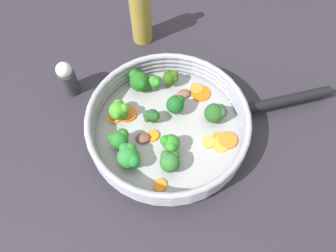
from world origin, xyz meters
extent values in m
plane|color=#26232C|center=(0.00, 0.00, 0.00)|extent=(4.00, 4.00, 0.00)
cylinder|color=#939699|center=(0.00, 0.00, 0.01)|extent=(0.34, 0.34, 0.02)
torus|color=gray|center=(0.00, 0.00, 0.02)|extent=(0.35, 0.35, 0.01)
torus|color=gray|center=(0.00, 0.00, 0.04)|extent=(0.35, 0.35, 0.01)
torus|color=gray|center=(0.00, 0.00, 0.05)|extent=(0.35, 0.35, 0.01)
torus|color=gray|center=(0.00, 0.00, 0.07)|extent=(0.35, 0.35, 0.01)
cylinder|color=black|center=(0.20, -0.20, 0.03)|extent=(0.18, 0.17, 0.02)
sphere|color=#949495|center=(0.09, -0.13, 0.02)|extent=(0.01, 0.01, 0.01)
sphere|color=#92979B|center=(0.14, -0.09, 0.02)|extent=(0.01, 0.01, 0.01)
cylinder|color=orange|center=(0.03, -0.12, 0.02)|extent=(0.05, 0.05, 0.00)
cylinder|color=orange|center=(-0.12, -0.05, 0.02)|extent=(0.03, 0.03, 0.00)
cylinder|color=#F79B31|center=(-0.11, 0.04, 0.02)|extent=(0.04, 0.04, 0.00)
cylinder|color=orange|center=(0.04, -0.11, 0.02)|extent=(0.04, 0.04, 0.00)
cylinder|color=#E35D0F|center=(0.12, -0.02, 0.02)|extent=(0.06, 0.06, 0.00)
cylinder|color=orange|center=(-0.02, 0.10, 0.02)|extent=(0.06, 0.06, 0.01)
cylinder|color=orange|center=(-0.03, 0.02, 0.02)|extent=(0.04, 0.04, 0.01)
cylinder|color=orange|center=(0.13, 0.00, 0.02)|extent=(0.04, 0.04, 0.01)
cylinder|color=orange|center=(0.04, -0.13, 0.02)|extent=(0.04, 0.04, 0.01)
cylinder|color=orange|center=(-0.04, 0.12, 0.02)|extent=(0.05, 0.05, 0.00)
cylinder|color=#EC953F|center=(0.02, -0.09, 0.02)|extent=(0.04, 0.04, 0.00)
cylinder|color=#6DA45C|center=(-0.09, 0.07, 0.03)|extent=(0.02, 0.02, 0.02)
sphere|color=#216724|center=(-0.09, 0.07, 0.05)|extent=(0.04, 0.04, 0.04)
sphere|color=#286820|center=(-0.08, 0.06, 0.05)|extent=(0.02, 0.02, 0.02)
sphere|color=#1C631C|center=(-0.09, 0.08, 0.05)|extent=(0.02, 0.02, 0.02)
sphere|color=#1C6521|center=(-0.08, 0.07, 0.05)|extent=(0.02, 0.02, 0.02)
cylinder|color=#6D9847|center=(-0.04, -0.03, 0.02)|extent=(0.01, 0.01, 0.02)
sphere|color=#2B7823|center=(-0.04, -0.03, 0.04)|extent=(0.04, 0.04, 0.04)
sphere|color=#247A1B|center=(-0.04, -0.02, 0.05)|extent=(0.02, 0.02, 0.02)
sphere|color=#2D7C25|center=(-0.05, -0.04, 0.05)|extent=(0.02, 0.02, 0.02)
sphere|color=#237E28|center=(-0.04, -0.02, 0.05)|extent=(0.02, 0.02, 0.02)
cylinder|color=#72A250|center=(0.00, 0.04, 0.02)|extent=(0.01, 0.01, 0.02)
sphere|color=#1E4720|center=(0.00, 0.04, 0.04)|extent=(0.03, 0.03, 0.03)
sphere|color=#214818|center=(0.00, 0.03, 0.04)|extent=(0.02, 0.02, 0.02)
sphere|color=#234923|center=(-0.01, 0.05, 0.04)|extent=(0.02, 0.02, 0.02)
sphere|color=#254223|center=(-0.01, 0.05, 0.04)|extent=(0.01, 0.01, 0.01)
cylinder|color=#8EB56B|center=(0.06, 0.12, 0.02)|extent=(0.01, 0.01, 0.02)
sphere|color=#1D5A19|center=(0.06, 0.12, 0.04)|extent=(0.05, 0.05, 0.05)
sphere|color=#19621C|center=(0.06, 0.13, 0.05)|extent=(0.03, 0.03, 0.03)
sphere|color=#1A5D18|center=(0.05, 0.10, 0.05)|extent=(0.02, 0.02, 0.02)
cylinder|color=#82B56B|center=(0.08, -0.07, 0.02)|extent=(0.01, 0.01, 0.01)
sphere|color=#21501F|center=(0.08, -0.07, 0.04)|extent=(0.04, 0.04, 0.04)
sphere|color=#1A5327|center=(0.09, -0.08, 0.05)|extent=(0.02, 0.02, 0.02)
sphere|color=#284829|center=(0.08, -0.09, 0.05)|extent=(0.03, 0.03, 0.03)
cylinder|color=#7D9951|center=(0.08, 0.09, 0.02)|extent=(0.02, 0.02, 0.02)
sphere|color=#327D26|center=(0.08, 0.09, 0.04)|extent=(0.03, 0.03, 0.03)
sphere|color=#317829|center=(0.08, 0.08, 0.05)|extent=(0.02, 0.02, 0.02)
sphere|color=#2E8628|center=(0.08, 0.08, 0.05)|extent=(0.02, 0.02, 0.02)
sphere|color=#2D7E1E|center=(0.09, 0.08, 0.04)|extent=(0.02, 0.02, 0.02)
cylinder|color=#6A944F|center=(-0.11, 0.03, 0.02)|extent=(0.01, 0.01, 0.01)
sphere|color=#267430|center=(-0.11, 0.03, 0.04)|extent=(0.05, 0.05, 0.05)
sphere|color=#1D762A|center=(-0.11, 0.01, 0.05)|extent=(0.03, 0.03, 0.03)
sphere|color=#267428|center=(-0.09, 0.03, 0.05)|extent=(0.03, 0.03, 0.03)
sphere|color=#21752F|center=(-0.10, 0.04, 0.05)|extent=(0.03, 0.03, 0.03)
cylinder|color=#84AE62|center=(-0.03, 0.11, 0.02)|extent=(0.01, 0.01, 0.01)
sphere|color=#3E8925|center=(-0.03, 0.11, 0.04)|extent=(0.04, 0.04, 0.04)
sphere|color=#3D9226|center=(-0.02, 0.10, 0.05)|extent=(0.02, 0.02, 0.02)
sphere|color=#388521|center=(-0.04, 0.11, 0.05)|extent=(0.02, 0.02, 0.02)
sphere|color=#418C2A|center=(-0.02, 0.12, 0.04)|extent=(0.03, 0.03, 0.03)
cylinder|color=#789D5C|center=(0.05, 0.01, 0.03)|extent=(0.02, 0.02, 0.02)
sphere|color=#16541F|center=(0.05, 0.01, 0.05)|extent=(0.04, 0.04, 0.04)
sphere|color=#1C4A1B|center=(0.04, 0.00, 0.05)|extent=(0.02, 0.02, 0.02)
sphere|color=#144D18|center=(0.06, 0.01, 0.05)|extent=(0.02, 0.02, 0.02)
cylinder|color=#5D8751|center=(0.11, 0.06, 0.02)|extent=(0.01, 0.01, 0.02)
sphere|color=#264E10|center=(0.11, 0.06, 0.04)|extent=(0.03, 0.03, 0.03)
sphere|color=#2A5419|center=(0.11, 0.05, 0.05)|extent=(0.02, 0.02, 0.02)
sphere|color=#2D4F08|center=(0.11, 0.07, 0.05)|extent=(0.02, 0.02, 0.02)
sphere|color=#30520F|center=(0.12, 0.05, 0.05)|extent=(0.02, 0.02, 0.02)
cylinder|color=#739C5D|center=(-0.08, -0.05, 0.02)|extent=(0.01, 0.01, 0.02)
sphere|color=#2A662C|center=(-0.08, -0.05, 0.04)|extent=(0.04, 0.04, 0.04)
sphere|color=#2E5E26|center=(-0.07, -0.04, 0.05)|extent=(0.02, 0.02, 0.02)
sphere|color=#306124|center=(-0.06, -0.05, 0.05)|extent=(0.02, 0.02, 0.02)
ellipsoid|color=brown|center=(0.10, 0.02, 0.02)|extent=(0.04, 0.04, 0.01)
ellipsoid|color=brown|center=(-0.05, 0.03, 0.02)|extent=(0.04, 0.04, 0.01)
ellipsoid|color=brown|center=(0.07, 0.03, 0.02)|extent=(0.02, 0.02, 0.01)
cylinder|color=#333338|center=(-0.02, 0.26, 0.03)|extent=(0.04, 0.04, 0.07)
sphere|color=silver|center=(-0.02, 0.26, 0.08)|extent=(0.04, 0.04, 0.04)
cylinder|color=olive|center=(0.21, 0.21, 0.07)|extent=(0.05, 0.05, 0.15)
camera|label=1|loc=(-0.30, -0.18, 0.66)|focal=35.00mm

